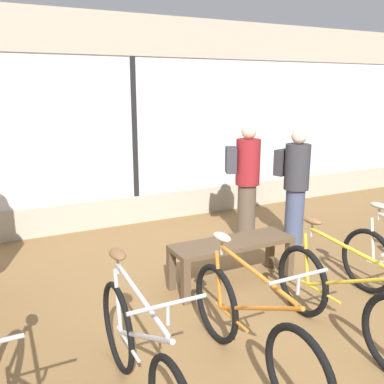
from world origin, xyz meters
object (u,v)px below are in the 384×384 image
(bicycle_left, at_px, (140,358))
(bicycle_center_right, at_px, (344,301))
(customer_near_bench, at_px, (246,179))
(bicycle_center_left, at_px, (250,329))
(customer_mid_floor, at_px, (295,183))
(display_bench, at_px, (232,249))

(bicycle_left, bearing_deg, bicycle_center_right, -0.46)
(bicycle_left, xyz_separation_m, customer_near_bench, (2.52, 2.54, 0.50))
(bicycle_center_left, bearing_deg, customer_mid_floor, 44.34)
(customer_mid_floor, height_order, customer_near_bench, customer_near_bench)
(display_bench, bearing_deg, bicycle_center_left, -116.99)
(customer_mid_floor, bearing_deg, bicycle_left, -145.34)
(display_bench, relative_size, customer_mid_floor, 0.87)
(customer_near_bench, bearing_deg, bicycle_center_right, -105.29)
(bicycle_center_right, height_order, customer_near_bench, customer_near_bench)
(bicycle_center_right, xyz_separation_m, customer_mid_floor, (1.21, 2.11, 0.49))
(customer_near_bench, bearing_deg, bicycle_left, -134.85)
(bicycle_center_right, xyz_separation_m, display_bench, (-0.25, 1.38, 0.03))
(bicycle_center_left, relative_size, bicycle_center_right, 1.00)
(display_bench, xyz_separation_m, customer_mid_floor, (1.46, 0.73, 0.45))
(bicycle_left, relative_size, bicycle_center_left, 1.00)
(bicycle_center_left, distance_m, display_bench, 1.56)
(bicycle_center_left, height_order, display_bench, bicycle_center_left)
(customer_mid_floor, bearing_deg, bicycle_center_right, -119.80)
(display_bench, height_order, customer_near_bench, customer_near_bench)
(display_bench, bearing_deg, bicycle_center_right, -79.69)
(customer_near_bench, bearing_deg, bicycle_center_left, -122.92)
(bicycle_left, height_order, bicycle_center_right, bicycle_left)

